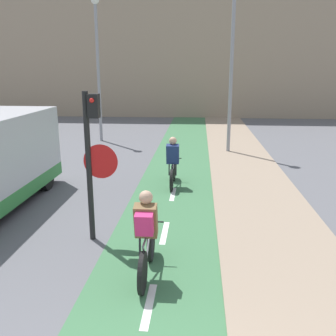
{
  "coord_description": "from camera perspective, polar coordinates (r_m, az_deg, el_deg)",
  "views": [
    {
      "loc": [
        0.67,
        -1.69,
        3.35
      ],
      "look_at": [
        0.0,
        6.35,
        1.2
      ],
      "focal_mm": 40.0,
      "sensor_mm": 36.0,
      "label": 1
    }
  ],
  "objects": [
    {
      "name": "building_row_background",
      "position": [
        28.93,
        3.57,
        17.19
      ],
      "size": [
        60.0,
        5.2,
        9.0
      ],
      "color": "gray",
      "rests_on": "ground_plane"
    },
    {
      "name": "traffic_light_pole",
      "position": [
        7.28,
        -11.44,
        2.63
      ],
      "size": [
        0.67,
        0.25,
        2.95
      ],
      "color": "black",
      "rests_on": "ground_plane"
    },
    {
      "name": "street_lamp_far",
      "position": [
        18.02,
        -10.69,
        16.61
      ],
      "size": [
        0.36,
        0.36,
        6.43
      ],
      "color": "gray",
      "rests_on": "ground_plane"
    },
    {
      "name": "street_lamp_sidewalk",
      "position": [
        15.36,
        9.75,
        17.09
      ],
      "size": [
        0.36,
        0.36,
        6.48
      ],
      "color": "gray",
      "rests_on": "ground_plane"
    },
    {
      "name": "cyclist_near",
      "position": [
        6.16,
        -3.32,
        -10.46
      ],
      "size": [
        0.46,
        1.68,
        1.49
      ],
      "color": "black",
      "rests_on": "ground_plane"
    },
    {
      "name": "cyclist_far",
      "position": [
        10.85,
        0.73,
        0.58
      ],
      "size": [
        0.46,
        1.64,
        1.47
      ],
      "color": "black",
      "rests_on": "ground_plane"
    }
  ]
}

